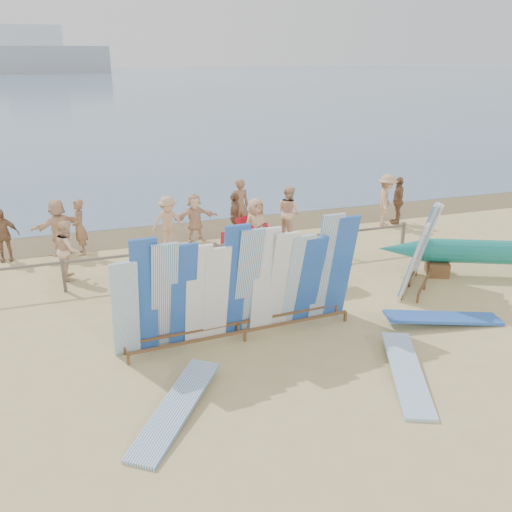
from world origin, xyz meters
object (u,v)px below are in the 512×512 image
object	(u,v)px
side_surfboard_rack	(421,249)
beachgoer_3	(168,222)
beachgoer_5	(195,218)
flat_board_d	(443,324)
beachgoer_1	(79,227)
flat_board_b	(406,377)
beachgoer_6	(256,226)
vendor_table	(332,274)
beach_chair_right	(264,247)
main_surfboard_rack	(241,287)
beachgoer_4	(235,217)
flat_board_e	(176,414)
stroller	(249,240)
beach_chair_left	(229,256)
beachgoer_extra_0	(386,200)
beachgoer_7	(239,206)
beachgoer_10	(398,200)
beachgoer_2	(68,249)
beachgoer_8	(289,212)
beachgoer_11	(58,227)
beachgoer_extra_1	(2,235)

from	to	relation	value
side_surfboard_rack	beachgoer_3	world-z (taller)	side_surfboard_rack
beachgoer_5	flat_board_d	bearing A→B (deg)	-68.30
beachgoer_1	beachgoer_3	size ratio (longest dim) A/B	1.02
flat_board_b	flat_board_d	world-z (taller)	flat_board_d
beachgoer_6	vendor_table	bearing A→B (deg)	-89.05
beachgoer_6	beachgoer_5	bearing A→B (deg)	111.93
side_surfboard_rack	beach_chair_right	size ratio (longest dim) A/B	2.59
main_surfboard_rack	beachgoer_4	distance (m)	6.46
flat_board_e	stroller	size ratio (longest dim) A/B	2.43
beach_chair_left	beachgoer_extra_0	xyz separation A→B (m)	(6.33, 1.98, 0.66)
flat_board_e	beachgoer_7	bearing A→B (deg)	102.53
beach_chair_right	beachgoer_10	size ratio (longest dim) A/B	0.55
beach_chair_right	beachgoer_5	xyz separation A→B (m)	(-1.67, 2.07, 0.51)
stroller	beachgoer_1	distance (m)	5.13
beach_chair_left	beachgoer_4	distance (m)	2.26
beachgoer_2	main_surfboard_rack	bearing A→B (deg)	-140.90
side_surfboard_rack	flat_board_d	size ratio (longest dim) A/B	0.90
beachgoer_8	beachgoer_11	xyz separation A→B (m)	(-7.19, 0.72, -0.01)
vendor_table	beach_chair_right	size ratio (longest dim) A/B	1.17
flat_board_b	beach_chair_right	size ratio (longest dim) A/B	2.87
flat_board_d	beachgoer_4	bearing A→B (deg)	33.33
flat_board_d	beachgoer_2	distance (m)	9.76
beachgoer_5	beachgoer_4	size ratio (longest dim) A/B	0.97
beachgoer_8	vendor_table	bearing A→B (deg)	153.27
beachgoer_extra_0	beachgoer_extra_1	bearing A→B (deg)	122.30
beachgoer_8	beachgoer_10	xyz separation A→B (m)	(4.30, 0.27, -0.03)
flat_board_e	beachgoer_3	world-z (taller)	beachgoer_3
beachgoer_1	beachgoer_5	bearing A→B (deg)	84.69
beachgoer_3	beachgoer_4	bearing A→B (deg)	-5.63
beachgoer_extra_1	beachgoer_2	bearing A→B (deg)	-47.76
side_surfboard_rack	beachgoer_4	xyz separation A→B (m)	(-3.41, 5.21, -0.28)
flat_board_d	beachgoer_2	world-z (taller)	beachgoer_2
side_surfboard_rack	beachgoer_extra_1	size ratio (longest dim) A/B	1.53
beachgoer_4	beachgoer_6	world-z (taller)	beachgoer_6
beachgoer_extra_0	beachgoer_2	distance (m)	10.80
stroller	beachgoer_2	bearing A→B (deg)	158.24
flat_board_d	beachgoer_2	bearing A→B (deg)	66.75
beachgoer_3	beachgoer_10	bearing A→B (deg)	-5.05
side_surfboard_rack	beachgoer_11	bearing A→B (deg)	102.35
beachgoer_11	beachgoer_6	bearing A→B (deg)	130.69
side_surfboard_rack	beachgoer_1	distance (m)	9.88
flat_board_e	beachgoer_6	xyz separation A→B (m)	(3.79, 7.10, 0.87)
main_surfboard_rack	beachgoer_extra_0	xyz separation A→B (m)	(7.23, 6.16, -0.26)
beach_chair_right	beachgoer_11	xyz separation A→B (m)	(-5.85, 2.15, 0.59)
vendor_table	beachgoer_11	distance (m)	8.37
flat_board_d	beachgoer_4	distance (m)	7.69
beachgoer_7	side_surfboard_rack	bearing A→B (deg)	116.06
beach_chair_right	stroller	xyz separation A→B (m)	(-0.39, 0.32, 0.17)
beachgoer_4	beachgoer_11	distance (m)	5.44
beachgoer_5	flat_board_e	bearing A→B (deg)	-111.20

